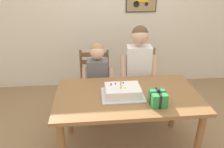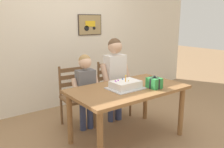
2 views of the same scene
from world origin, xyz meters
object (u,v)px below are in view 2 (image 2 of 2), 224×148
Objects in this scene: gift_box_red_large at (154,83)px; child_older at (115,72)px; chair_right at (113,88)px; chair_left at (76,96)px; child_younger at (86,85)px; birthday_cake at (125,85)px; dining_table at (128,95)px.

child_older reaches higher than gift_box_red_large.
gift_box_red_large is 1.07m from chair_right.
child_younger is (0.05, -0.21, 0.22)m from chair_left.
birthday_cake is at bearing 147.77° from gift_box_red_large.
dining_table is 1.15× the size of child_older.
dining_table is at bearing -111.65° from child_older.
child_older reaches higher than dining_table.
chair_right is (0.70, 0.00, 0.00)m from chair_left.
chair_right is (0.35, 0.80, -0.17)m from dining_table.
child_older reaches higher than birthday_cake.
gift_box_red_large is 0.80m from child_older.
chair_left is (-0.29, 0.81, -0.31)m from birthday_cake.
dining_table is 0.65m from child_older.
dining_table is at bearing 140.07° from gift_box_red_large.
child_younger reaches higher than dining_table.
chair_right is at bearing 61.13° from child_older.
birthday_cake is 0.92m from chair_left.
birthday_cake is (-0.06, -0.02, 0.14)m from dining_table.
chair_left is at bearing 109.55° from birthday_cake.
birthday_cake is at bearing -68.49° from child_younger.
dining_table is at bearing -66.48° from chair_left.
gift_box_red_large is 0.19× the size of chair_left.
child_older is (0.23, 0.59, 0.17)m from dining_table.
birthday_cake reaches higher than chair_left.
dining_table is at bearing 16.30° from birthday_cake.
dining_table is at bearing -63.25° from child_younger.
gift_box_red_large is (0.26, -0.22, 0.16)m from dining_table.
chair_right is 0.69× the size of child_older.
child_younger reaches higher than gift_box_red_large.
gift_box_red_large is at bearing -95.10° from chair_right.
dining_table is 0.89m from chair_right.
chair_right reaches higher than dining_table.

